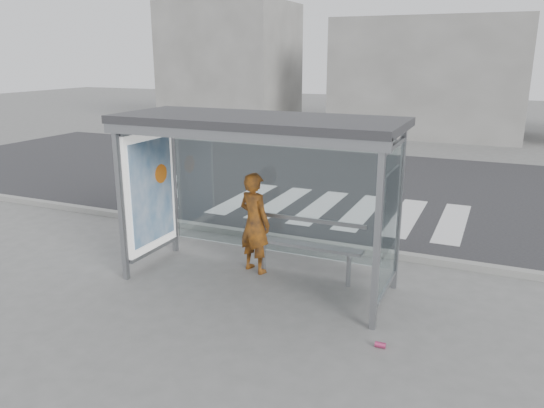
{
  "coord_description": "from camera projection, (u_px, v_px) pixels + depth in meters",
  "views": [
    {
      "loc": [
        3.32,
        -6.96,
        3.48
      ],
      "look_at": [
        0.16,
        0.2,
        1.27
      ],
      "focal_mm": 35.0,
      "sensor_mm": 36.0,
      "label": 1
    }
  ],
  "objects": [
    {
      "name": "ground",
      "position": [
        258.0,
        283.0,
        8.37
      ],
      "size": [
        80.0,
        80.0,
        0.0
      ],
      "primitive_type": "plane",
      "color": "slate",
      "rests_on": "ground"
    },
    {
      "name": "road",
      "position": [
        367.0,
        186.0,
        14.53
      ],
      "size": [
        30.0,
        10.0,
        0.01
      ],
      "primitive_type": "cube",
      "color": "#252528",
      "rests_on": "ground"
    },
    {
      "name": "curb",
      "position": [
        301.0,
        241.0,
        10.07
      ],
      "size": [
        30.0,
        0.18,
        0.12
      ],
      "primitive_type": "cube",
      "color": "gray",
      "rests_on": "ground"
    },
    {
      "name": "crosswalk",
      "position": [
        340.0,
        210.0,
        12.33
      ],
      "size": [
        5.55,
        3.0,
        0.0
      ],
      "color": "silver",
      "rests_on": "ground"
    },
    {
      "name": "bus_shelter",
      "position": [
        236.0,
        157.0,
        8.02
      ],
      "size": [
        4.25,
        1.65,
        2.62
      ],
      "color": "gray",
      "rests_on": "ground"
    },
    {
      "name": "building_left",
      "position": [
        231.0,
        64.0,
        27.28
      ],
      "size": [
        6.0,
        5.0,
        6.0
      ],
      "primitive_type": "cube",
      "color": "slate",
      "rests_on": "ground"
    },
    {
      "name": "building_center",
      "position": [
        430.0,
        77.0,
        23.54
      ],
      "size": [
        8.0,
        5.0,
        5.0
      ],
      "primitive_type": "cube",
      "color": "slate",
      "rests_on": "ground"
    },
    {
      "name": "person",
      "position": [
        255.0,
        223.0,
        8.63
      ],
      "size": [
        0.71,
        0.57,
        1.67
      ],
      "primitive_type": "imported",
      "rotation": [
        0.0,
        0.0,
        2.82
      ],
      "color": "#C46012",
      "rests_on": "ground"
    },
    {
      "name": "bench",
      "position": [
        306.0,
        245.0,
        8.41
      ],
      "size": [
        1.86,
        0.32,
        0.96
      ],
      "color": "gray",
      "rests_on": "ground"
    },
    {
      "name": "soda_can",
      "position": [
        380.0,
        345.0,
        6.52
      ],
      "size": [
        0.13,
        0.08,
        0.07
      ],
      "primitive_type": "cylinder",
      "rotation": [
        0.0,
        1.57,
        0.04
      ],
      "color": "#DB4078",
      "rests_on": "ground"
    }
  ]
}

